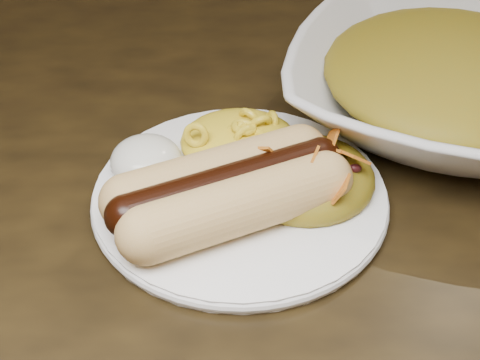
{
  "coord_description": "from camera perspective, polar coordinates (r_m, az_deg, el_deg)",
  "views": [
    {
      "loc": [
        0.11,
        -0.44,
        1.1
      ],
      "look_at": [
        0.12,
        -0.04,
        0.77
      ],
      "focal_mm": 55.0,
      "sensor_mm": 36.0,
      "label": 1
    }
  ],
  "objects": [
    {
      "name": "sour_cream",
      "position": [
        0.53,
        -7.36,
        2.17
      ],
      "size": [
        0.06,
        0.06,
        0.03
      ],
      "primitive_type": "ellipsoid",
      "rotation": [
        0.0,
        0.0,
        0.2
      ],
      "color": "silver",
      "rests_on": "plate"
    },
    {
      "name": "table",
      "position": [
        0.63,
        -10.83,
        -5.68
      ],
      "size": [
        1.6,
        0.9,
        0.75
      ],
      "color": "black",
      "rests_on": "floor"
    },
    {
      "name": "bowl_filling",
      "position": [
        0.6,
        16.33,
        8.42
      ],
      "size": [
        0.22,
        0.22,
        0.05
      ],
      "primitive_type": "ellipsoid",
      "rotation": [
        0.0,
        0.0,
        -0.08
      ],
      "color": "#A05700",
      "rests_on": "serving_bowl"
    },
    {
      "name": "taco_salad",
      "position": [
        0.51,
        5.09,
        1.06
      ],
      "size": [
        0.1,
        0.1,
        0.04
      ],
      "rotation": [
        0.0,
        0.0,
        -0.43
      ],
      "color": "#A05700",
      "rests_on": "plate"
    },
    {
      "name": "mac_and_cheese",
      "position": [
        0.55,
        -0.07,
        4.13
      ],
      "size": [
        0.1,
        0.09,
        0.03
      ],
      "primitive_type": "ellipsoid",
      "rotation": [
        0.0,
        0.0,
        0.15
      ],
      "color": "yellow",
      "rests_on": "plate"
    },
    {
      "name": "plate",
      "position": [
        0.52,
        0.0,
        -1.3
      ],
      "size": [
        0.24,
        0.24,
        0.01
      ],
      "primitive_type": "cylinder",
      "rotation": [
        0.0,
        0.0,
        0.18
      ],
      "color": "white",
      "rests_on": "table"
    },
    {
      "name": "hotdog",
      "position": [
        0.49,
        -0.93,
        -0.71
      ],
      "size": [
        0.14,
        0.12,
        0.04
      ],
      "rotation": [
        0.0,
        0.0,
        0.42
      ],
      "color": "tan",
      "rests_on": "plate"
    },
    {
      "name": "serving_bowl",
      "position": [
        0.61,
        16.01,
        6.93
      ],
      "size": [
        0.33,
        0.33,
        0.06
      ],
      "primitive_type": "imported",
      "rotation": [
        0.0,
        0.0,
        -0.39
      ],
      "color": "white",
      "rests_on": "table"
    }
  ]
}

